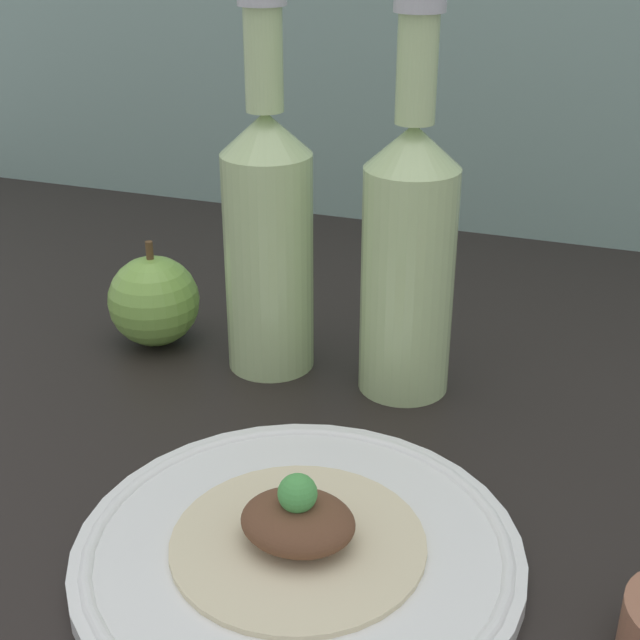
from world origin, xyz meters
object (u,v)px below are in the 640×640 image
Objects in this scene: cider_bottle_left at (268,233)px; apple at (154,301)px; plated_food at (298,529)px; plate at (298,551)px; cider_bottle_right at (409,251)px.

apple is (-11.95, 0.24, -8.25)cm from cider_bottle_left.
plated_food is at bearing -63.83° from cider_bottle_left.
cider_bottle_left is (-11.97, 24.37, 11.66)cm from plate.
cider_bottle_left is at bearing 116.17° from plated_food.
plate is 2.82× the size of apple.
cider_bottle_left is at bearing 180.00° from cider_bottle_right.
apple is at bearing 134.19° from plate.
cider_bottle_right is 25.67cm from apple.
plated_food is at bearing -45.81° from apple.
apple is (-23.92, 24.61, 1.62)cm from plated_food.
cider_bottle_right is (0.39, 24.37, 11.66)cm from plate.
plate is 0.89× the size of cider_bottle_right.
plated_food is at bearing -104.04° from plate.
plated_food is 1.60× the size of apple.
cider_bottle_left is 3.16× the size of apple.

